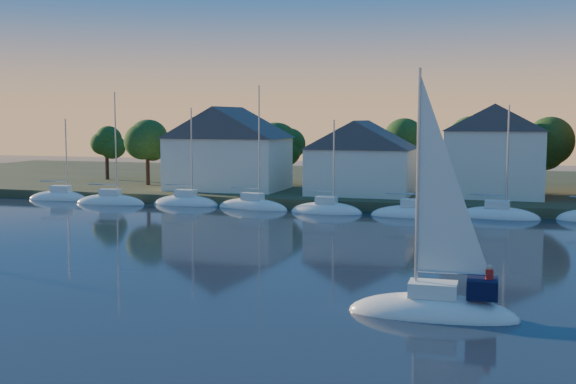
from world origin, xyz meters
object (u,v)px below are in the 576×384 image
at_px(clubhouse_west, 228,147).
at_px(clubhouse_east, 495,150).
at_px(clubhouse_centre, 361,157).
at_px(hero_sailboat, 436,305).

height_order(clubhouse_west, clubhouse_east, clubhouse_east).
bearing_deg(clubhouse_centre, clubhouse_east, 8.13).
xyz_separation_m(clubhouse_west, clubhouse_east, (30.00, 1.00, 0.07)).
bearing_deg(clubhouse_centre, hero_sailboat, -73.92).
bearing_deg(clubhouse_east, hero_sailboat, -91.86).
bearing_deg(clubhouse_east, clubhouse_west, -178.09).
height_order(clubhouse_west, clubhouse_centre, clubhouse_west).
distance_m(clubhouse_centre, clubhouse_east, 14.17).
height_order(clubhouse_centre, hero_sailboat, hero_sailboat).
bearing_deg(clubhouse_west, clubhouse_east, 1.91).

